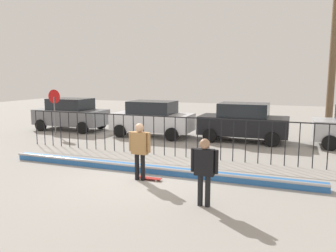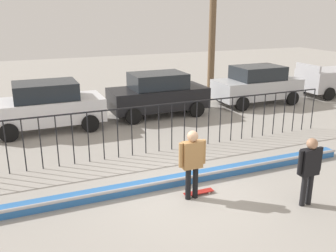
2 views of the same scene
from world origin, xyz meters
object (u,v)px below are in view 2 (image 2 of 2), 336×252
Objects in this scene: parked_car_silver at (257,85)px; camera_operator at (309,166)px; skateboarder at (192,159)px; parked_car_black at (158,94)px; skateboard at (199,192)px; parked_car_white at (47,106)px.

camera_operator is at bearing -123.12° from parked_car_silver.
parked_car_black is (2.06, 7.62, -0.10)m from skateboarder.
parked_car_white is (-2.98, 7.19, 0.91)m from skateboard.
parked_car_white reaches higher than skateboarder.
parked_car_white is at bearing -49.53° from camera_operator.
camera_operator is 0.40× the size of parked_car_silver.
parked_car_white is at bearing 103.64° from skateboarder.
skateboarder reaches higher than skateboard.
skateboard is 0.19× the size of parked_car_silver.
skateboard is 7.84m from parked_car_white.
parked_car_white is (-5.13, 8.67, -0.06)m from camera_operator.
parked_car_black reaches higher than skateboard.
parked_car_white is 1.00× the size of parked_car_black.
camera_operator is 10.34m from parked_car_silver.
parked_car_black is at bearing 176.45° from parked_car_silver.
skateboard is (0.26, 0.11, -1.02)m from skateboarder.
parked_car_black is at bearing -77.90° from camera_operator.
parked_car_black is at bearing 75.44° from skateboard.
parked_car_white is 1.00× the size of parked_car_silver.
parked_car_black and parked_car_silver have the same top height.
skateboarder is 1.04× the size of camera_operator.
parked_car_silver is at bearing -108.98° from camera_operator.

